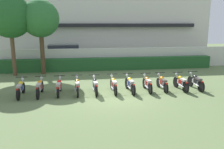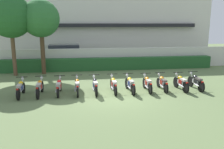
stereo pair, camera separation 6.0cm
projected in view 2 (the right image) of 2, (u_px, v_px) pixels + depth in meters
name	position (u px, v px, depth m)	size (l,w,h in m)	color
ground	(115.00, 96.00, 12.15)	(60.00, 60.00, 0.00)	#607547
building	(95.00, 27.00, 26.40)	(24.66, 6.50, 6.84)	silver
compound_wall	(101.00, 58.00, 19.60)	(23.43, 0.30, 1.72)	silver
hedge_row	(102.00, 64.00, 19.00)	(18.74, 0.70, 1.00)	#235628
parked_car	(66.00, 55.00, 21.40)	(4.59, 2.26, 1.89)	silver
tree_near_inspector	(10.00, 16.00, 16.20)	(3.05, 3.05, 5.78)	brown
tree_far_side	(41.00, 19.00, 16.79)	(2.73, 2.73, 5.48)	#4C3823
motorcycle_in_row_0	(21.00, 88.00, 12.04)	(0.60, 1.85, 0.96)	black
motorcycle_in_row_1	(40.00, 87.00, 12.20)	(0.60, 1.90, 0.97)	black
motorcycle_in_row_2	(59.00, 86.00, 12.42)	(0.60, 1.85, 0.94)	black
motorcycle_in_row_3	(77.00, 86.00, 12.49)	(0.60, 1.89, 0.97)	black
motorcycle_in_row_4	(95.00, 85.00, 12.58)	(0.60, 1.82, 0.97)	black
motorcycle_in_row_5	(113.00, 84.00, 12.80)	(0.60, 1.89, 0.95)	black
motorcycle_in_row_6	(130.00, 84.00, 12.87)	(0.60, 1.97, 0.97)	black
motorcycle_in_row_7	(147.00, 83.00, 13.02)	(0.60, 1.83, 0.96)	black
motorcycle_in_row_8	(162.00, 83.00, 13.22)	(0.60, 1.82, 0.94)	black
motorcycle_in_row_9	(181.00, 82.00, 13.21)	(0.60, 1.83, 0.97)	black
motorcycle_in_row_10	(196.00, 82.00, 13.39)	(0.60, 1.85, 0.97)	black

